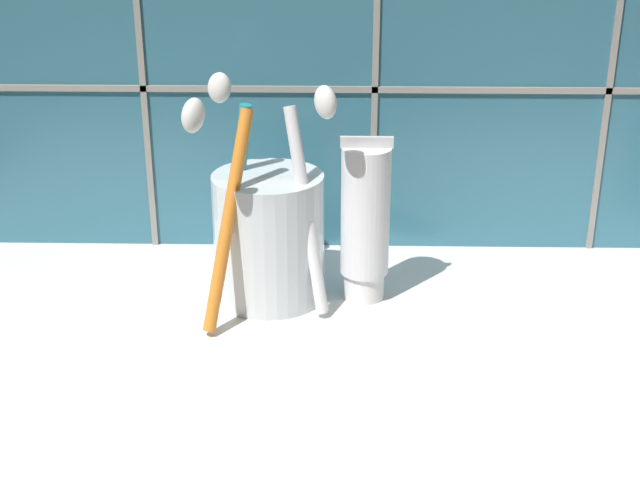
{
  "coord_description": "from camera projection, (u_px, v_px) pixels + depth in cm",
  "views": [
    {
      "loc": [
        -0.99,
        -51.83,
        32.21
      ],
      "look_at": [
        -2.19,
        3.29,
        8.7
      ],
      "focal_mm": 50.0,
      "sensor_mm": 36.0,
      "label": 1
    }
  ],
  "objects": [
    {
      "name": "toothpaste_tube",
      "position": [
        365.0,
        221.0,
        0.65
      ],
      "size": [
        3.74,
        3.57,
        12.48
      ],
      "color": "white",
      "rests_on": "sink_counter"
    },
    {
      "name": "tile_wall_backsplash",
      "position": [
        352.0,
        25.0,
        0.69
      ],
      "size": [
        83.76,
        1.72,
        40.88
      ],
      "color": "#336B7F",
      "rests_on": "ground"
    },
    {
      "name": "sink_counter",
      "position": [
        351.0,
        365.0,
        0.6
      ],
      "size": [
        73.76,
        36.72,
        2.0
      ],
      "primitive_type": "cube",
      "color": "white",
      "rests_on": "ground"
    },
    {
      "name": "toothbrush_cup",
      "position": [
        268.0,
        233.0,
        0.65
      ],
      "size": [
        10.44,
        12.09,
        17.12
      ],
      "color": "silver",
      "rests_on": "sink_counter"
    }
  ]
}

